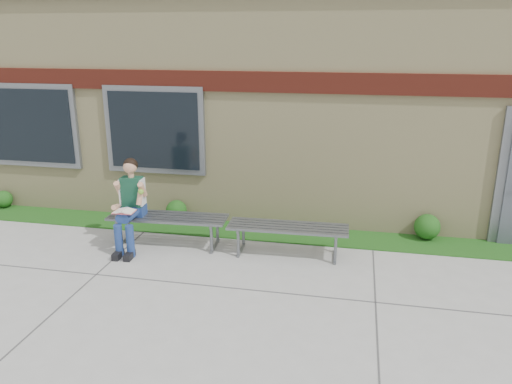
# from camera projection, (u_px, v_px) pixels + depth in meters

# --- Properties ---
(ground) EXTENTS (80.00, 80.00, 0.00)m
(ground) POSITION_uv_depth(u_px,v_px,m) (295.00, 314.00, 6.27)
(ground) COLOR #9E9E99
(ground) RESTS_ON ground
(grass_strip) EXTENTS (16.00, 0.80, 0.02)m
(grass_strip) POSITION_uv_depth(u_px,v_px,m) (314.00, 236.00, 8.70)
(grass_strip) COLOR #204C14
(grass_strip) RESTS_ON ground
(school_building) EXTENTS (16.20, 6.22, 4.20)m
(school_building) POSITION_uv_depth(u_px,v_px,m) (331.00, 94.00, 11.24)
(school_building) COLOR beige
(school_building) RESTS_ON ground
(bench_left) EXTENTS (1.99, 0.65, 0.51)m
(bench_left) POSITION_uv_depth(u_px,v_px,m) (168.00, 223.00, 8.25)
(bench_left) COLOR slate
(bench_left) RESTS_ON ground
(bench_right) EXTENTS (1.91, 0.58, 0.49)m
(bench_right) POSITION_uv_depth(u_px,v_px,m) (288.00, 233.00, 7.87)
(bench_right) COLOR slate
(bench_right) RESTS_ON ground
(girl) EXTENTS (0.54, 0.88, 1.48)m
(girl) POSITION_uv_depth(u_px,v_px,m) (130.00, 203.00, 8.03)
(girl) COLOR navy
(girl) RESTS_ON ground
(shrub_west) EXTENTS (0.35, 0.35, 0.35)m
(shrub_west) POSITION_uv_depth(u_px,v_px,m) (4.00, 199.00, 10.08)
(shrub_west) COLOR #204C14
(shrub_west) RESTS_ON grass_strip
(shrub_mid) EXTENTS (0.39, 0.39, 0.39)m
(shrub_mid) POSITION_uv_depth(u_px,v_px,m) (176.00, 210.00, 9.37)
(shrub_mid) COLOR #204C14
(shrub_mid) RESTS_ON grass_strip
(shrub_east) EXTENTS (0.43, 0.43, 0.43)m
(shrub_east) POSITION_uv_depth(u_px,v_px,m) (427.00, 227.00, 8.50)
(shrub_east) COLOR #204C14
(shrub_east) RESTS_ON grass_strip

